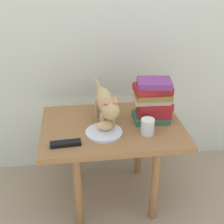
{
  "coord_description": "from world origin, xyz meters",
  "views": [
    {
      "loc": [
        -0.19,
        -1.41,
        1.32
      ],
      "look_at": [
        0.0,
        0.0,
        0.58
      ],
      "focal_mm": 48.23,
      "sensor_mm": 36.0,
      "label": 1
    }
  ],
  "objects": [
    {
      "name": "ground_plane",
      "position": [
        0.0,
        0.0,
        0.0
      ],
      "size": [
        6.0,
        6.0,
        0.0
      ],
      "primitive_type": "plane",
      "color": "gray"
    },
    {
      "name": "back_panel",
      "position": [
        0.0,
        0.39,
        1.1
      ],
      "size": [
        4.0,
        0.04,
        2.2
      ],
      "primitive_type": "cube",
      "color": "silver",
      "rests_on": "ground"
    },
    {
      "name": "side_table",
      "position": [
        0.0,
        0.0,
        0.43
      ],
      "size": [
        0.77,
        0.55,
        0.5
      ],
      "color": "olive",
      "rests_on": "ground"
    },
    {
      "name": "plate",
      "position": [
        -0.05,
        -0.08,
        0.51
      ],
      "size": [
        0.19,
        0.19,
        0.01
      ],
      "primitive_type": "cylinder",
      "color": "silver",
      "rests_on": "side_table"
    },
    {
      "name": "bread_roll",
      "position": [
        -0.04,
        -0.07,
        0.54
      ],
      "size": [
        0.08,
        0.06,
        0.05
      ],
      "primitive_type": "ellipsoid",
      "rotation": [
        0.0,
        0.0,
        3.12
      ],
      "color": "#E0BC7A",
      "rests_on": "plate"
    },
    {
      "name": "cat",
      "position": [
        -0.03,
        0.01,
        0.63
      ],
      "size": [
        0.11,
        0.48,
        0.23
      ],
      "color": "tan",
      "rests_on": "side_table"
    },
    {
      "name": "book_stack",
      "position": [
        0.23,
        0.03,
        0.62
      ],
      "size": [
        0.21,
        0.17,
        0.24
      ],
      "color": "#336B4C",
      "rests_on": "side_table"
    },
    {
      "name": "candle_jar",
      "position": [
        0.17,
        -0.11,
        0.54
      ],
      "size": [
        0.07,
        0.07,
        0.08
      ],
      "color": "silver",
      "rests_on": "side_table"
    },
    {
      "name": "tv_remote",
      "position": [
        -0.25,
        -0.17,
        0.51
      ],
      "size": [
        0.15,
        0.05,
        0.02
      ],
      "primitive_type": "cube",
      "rotation": [
        0.0,
        0.0,
        0.06
      ],
      "color": "black",
      "rests_on": "side_table"
    }
  ]
}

